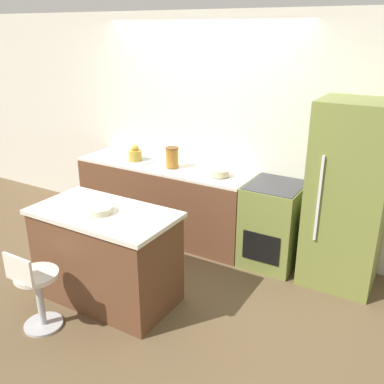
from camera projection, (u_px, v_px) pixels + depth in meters
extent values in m
plane|color=brown|center=(173.00, 250.00, 4.97)|extent=(14.00, 14.00, 0.00)
cube|color=beige|center=(203.00, 129.00, 5.05)|extent=(8.00, 0.06, 2.60)
cube|color=brown|center=(165.00, 201.00, 5.24)|extent=(2.20, 0.63, 0.86)
cube|color=beige|center=(164.00, 166.00, 5.08)|extent=(2.20, 0.63, 0.03)
cube|color=#9EA3A8|center=(138.00, 160.00, 5.25)|extent=(0.44, 0.35, 0.01)
cube|color=brown|center=(107.00, 257.00, 3.95)|extent=(1.26, 0.68, 0.85)
cube|color=beige|center=(103.00, 213.00, 3.79)|extent=(1.32, 0.72, 0.04)
cube|color=olive|center=(273.00, 224.00, 4.57)|extent=(0.57, 0.63, 0.89)
cube|color=black|center=(261.00, 248.00, 4.36)|extent=(0.40, 0.01, 0.31)
cube|color=#333338|center=(276.00, 185.00, 4.41)|extent=(0.54, 0.60, 0.01)
cube|color=olive|center=(348.00, 196.00, 4.07)|extent=(0.69, 0.63, 1.82)
cube|color=silver|center=(319.00, 199.00, 3.88)|extent=(0.02, 0.02, 0.82)
cylinder|color=#B7B7BC|center=(44.00, 324.00, 3.70)|extent=(0.33, 0.33, 0.02)
cylinder|color=#B7B7BC|center=(40.00, 302.00, 3.62)|extent=(0.06, 0.06, 0.49)
cylinder|color=silver|center=(36.00, 275.00, 3.53)|extent=(0.37, 0.37, 0.04)
cube|color=silver|center=(18.00, 270.00, 3.35)|extent=(0.31, 0.02, 0.23)
cylinder|color=#B29333|center=(135.00, 155.00, 5.19)|extent=(0.17, 0.17, 0.12)
sphere|color=#B29333|center=(135.00, 148.00, 5.16)|extent=(0.09, 0.09, 0.09)
cylinder|color=#C1B28E|center=(220.00, 173.00, 4.66)|extent=(0.21, 0.21, 0.07)
cylinder|color=#9E6623|center=(172.00, 158.00, 4.92)|extent=(0.15, 0.15, 0.22)
cylinder|color=brown|center=(172.00, 148.00, 4.88)|extent=(0.15, 0.15, 0.02)
cylinder|color=beige|center=(99.00, 209.00, 3.75)|extent=(0.25, 0.25, 0.06)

